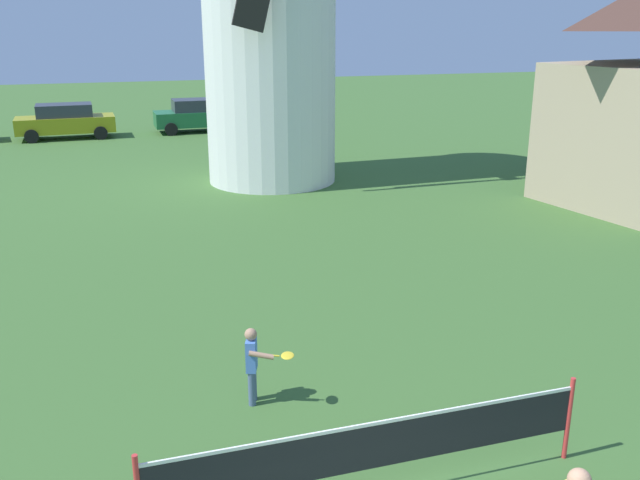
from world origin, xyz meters
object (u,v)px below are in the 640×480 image
object	(u,v)px
parked_car_mustard	(65,121)
parked_car_green	(197,115)
tennis_net	(374,446)
player_far	(254,361)

from	to	relation	value
parked_car_mustard	parked_car_green	xyz separation A→B (m)	(6.01, 0.23, -0.00)
tennis_net	player_far	world-z (taller)	player_far
tennis_net	parked_car_green	distance (m)	27.72
player_far	parked_car_green	bearing A→B (deg)	83.89
tennis_net	player_far	distance (m)	2.56
parked_car_mustard	parked_car_green	bearing A→B (deg)	2.21
player_far	parked_car_green	size ratio (longest dim) A/B	0.28
parked_car_green	player_far	bearing A→B (deg)	-96.11
player_far	parked_car_mustard	bearing A→B (deg)	97.53
tennis_net	parked_car_green	world-z (taller)	parked_car_green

